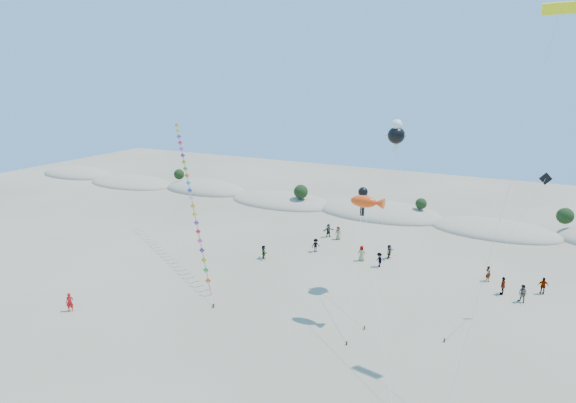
{
  "coord_description": "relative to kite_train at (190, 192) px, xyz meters",
  "views": [
    {
      "loc": [
        18.64,
        -22.23,
        20.0
      ],
      "look_at": [
        0.5,
        14.0,
        9.31
      ],
      "focal_mm": 30.0,
      "sensor_mm": 36.0,
      "label": 1
    }
  ],
  "objects": [
    {
      "name": "parafoil_kite",
      "position": [
        33.59,
        -6.13,
        15.86
      ],
      "size": [
        4.59,
        10.93,
        24.32
      ],
      "color": "#3F2D1E",
      "rests_on": "ground"
    },
    {
      "name": "cartoon_kite_high",
      "position": [
        22.09,
        2.05,
        7.46
      ],
      "size": [
        2.0,
        10.15,
        16.14
      ],
      "color": "#3F2D1E",
      "rests_on": "ground"
    },
    {
      "name": "dark_kite",
      "position": [
        32.96,
        -0.36,
        1.37
      ],
      "size": [
        6.2,
        8.28,
        12.44
      ],
      "color": "#3F2D1E",
      "rests_on": "ground"
    },
    {
      "name": "fish_kite",
      "position": [
        21.89,
        -5.32,
        2.74
      ],
      "size": [
        6.9,
        11.28,
        10.65
      ],
      "color": "#3F2D1E",
      "rests_on": "ground"
    },
    {
      "name": "dune_ridge",
      "position": [
        15.27,
        25.97,
        -7.28
      ],
      "size": [
        145.3,
        11.49,
        5.57
      ],
      "color": "gray",
      "rests_on": "ground"
    },
    {
      "name": "cartoon_kite_low",
      "position": [
        19.85,
        -0.07,
        1.58
      ],
      "size": [
        3.08,
        10.75,
        10.08
      ],
      "color": "#3F2D1E",
      "rests_on": "ground"
    },
    {
      "name": "ground",
      "position": [
        14.22,
        -19.17,
        -7.39
      ],
      "size": [
        160.0,
        160.0,
        0.0
      ],
      "primitive_type": "plane",
      "color": "#7E7157",
      "rests_on": "ground"
    },
    {
      "name": "kite_train",
      "position": [
        0.0,
        0.0,
        0.0
      ],
      "size": [
        18.05,
        17.85,
        14.74
      ],
      "color": "#3F2D1E",
      "rests_on": "ground"
    },
    {
      "name": "flyer_foreground",
      "position": [
        -1.25,
        -15.74,
        -6.55
      ],
      "size": [
        0.73,
        0.69,
        1.69
      ],
      "primitive_type": "imported",
      "rotation": [
        0.0,
        0.0,
        0.64
      ],
      "color": "red",
      "rests_on": "ground"
    },
    {
      "name": "beachgoers",
      "position": [
        19.73,
        7.43,
        -6.57
      ],
      "size": [
        29.12,
        11.61,
        1.74
      ],
      "color": "slate",
      "rests_on": "ground"
    }
  ]
}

